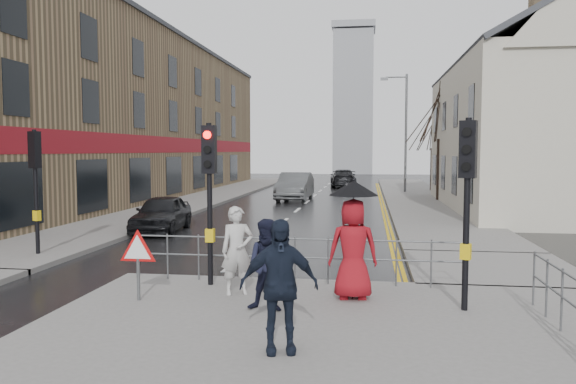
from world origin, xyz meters
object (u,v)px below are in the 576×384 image
(car_mid, at_px, (295,186))
(pedestrian_with_umbrella, at_px, (353,237))
(pedestrian_a, at_px, (237,250))
(pedestrian_d, at_px, (279,286))
(car_parked, at_px, (162,213))
(pedestrian_b, at_px, (269,265))

(car_mid, bearing_deg, pedestrian_with_umbrella, -78.79)
(pedestrian_with_umbrella, height_order, car_mid, pedestrian_with_umbrella)
(pedestrian_a, distance_m, pedestrian_d, 3.29)
(pedestrian_with_umbrella, bearing_deg, pedestrian_a, 179.45)
(pedestrian_d, relative_size, car_parked, 0.48)
(pedestrian_a, xyz_separation_m, pedestrian_b, (0.81, -1.02, -0.05))
(pedestrian_a, height_order, pedestrian_with_umbrella, pedestrian_with_umbrella)
(pedestrian_a, bearing_deg, pedestrian_with_umbrella, -23.88)
(pedestrian_a, distance_m, car_mid, 22.68)
(pedestrian_d, bearing_deg, car_parked, 104.43)
(pedestrian_d, distance_m, car_mid, 25.82)
(pedestrian_a, xyz_separation_m, pedestrian_with_umbrella, (2.27, -0.02, 0.31))
(pedestrian_a, distance_m, pedestrian_b, 1.31)
(pedestrian_with_umbrella, height_order, car_parked, pedestrian_with_umbrella)
(pedestrian_with_umbrella, distance_m, car_mid, 23.00)
(pedestrian_b, height_order, car_mid, pedestrian_b)
(pedestrian_b, xyz_separation_m, pedestrian_with_umbrella, (1.45, 1.00, 0.37))
(car_parked, distance_m, car_mid, 14.05)
(pedestrian_a, height_order, pedestrian_b, pedestrian_a)
(pedestrian_b, xyz_separation_m, pedestrian_d, (0.50, -1.99, 0.13))
(pedestrian_b, relative_size, car_mid, 0.32)
(pedestrian_b, relative_size, pedestrian_with_umbrella, 0.72)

